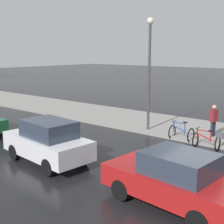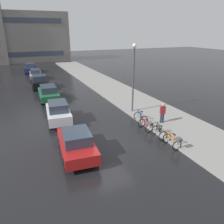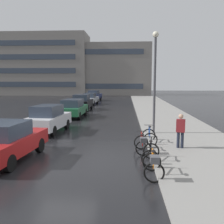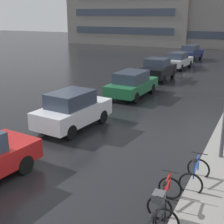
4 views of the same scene
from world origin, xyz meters
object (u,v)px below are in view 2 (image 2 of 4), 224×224
at_px(car_black, 40,82).
at_px(pedestrian, 162,113).
at_px(bicycle_nearest, 173,141).
at_px(bicycle_second, 159,132).
at_px(bicycle_third, 147,125).
at_px(car_navy, 30,68).
at_px(car_silver, 36,74).
at_px(car_red, 77,143).
at_px(car_white, 58,112).
at_px(streetlamp, 134,71).
at_px(car_green, 48,93).
at_px(bicycle_farthest, 141,117).

bearing_deg(car_black, pedestrian, -65.04).
relative_size(bicycle_nearest, bicycle_second, 1.19).
distance_m(bicycle_nearest, pedestrian, 3.82).
relative_size(bicycle_third, pedestrian, 0.78).
relative_size(bicycle_second, car_navy, 0.28).
bearing_deg(car_silver, bicycle_third, -76.10).
relative_size(bicycle_third, car_red, 0.32).
bearing_deg(car_white, car_red, -90.05).
xyz_separation_m(bicycle_third, car_silver, (-5.60, 22.63, 0.30)).
xyz_separation_m(car_black, streetlamp, (6.61, -12.74, 2.92)).
xyz_separation_m(bicycle_third, car_black, (-5.68, 16.61, 0.37)).
distance_m(car_red, pedestrian, 7.67).
xyz_separation_m(car_white, car_silver, (0.06, 18.26, -0.09)).
distance_m(bicycle_third, car_black, 17.56).
bearing_deg(pedestrian, bicycle_third, -162.75).
height_order(car_navy, streetlamp, streetlamp).
xyz_separation_m(car_green, car_silver, (-0.14, 11.78, -0.04)).
height_order(bicycle_farthest, car_green, car_green).
bearing_deg(car_white, bicycle_farthest, -24.02).
bearing_deg(bicycle_second, car_red, 179.37).
xyz_separation_m(bicycle_nearest, car_black, (-5.85, 19.49, 0.34)).
bearing_deg(bicycle_third, bicycle_farthest, 73.99).
relative_size(bicycle_second, streetlamp, 0.19).
bearing_deg(car_navy, car_red, -89.67).
bearing_deg(pedestrian, bicycle_nearest, -115.31).
xyz_separation_m(car_red, car_silver, (0.07, 23.85, -0.02)).
bearing_deg(car_silver, car_green, -89.30).
bearing_deg(car_navy, car_green, -88.78).
distance_m(car_white, streetlamp, 7.22).
relative_size(car_green, car_navy, 1.05).
relative_size(car_white, streetlamp, 0.67).
bearing_deg(car_black, streetlamp, -62.58).
xyz_separation_m(bicycle_third, pedestrian, (1.80, 0.56, 0.51)).
relative_size(bicycle_third, bicycle_farthest, 1.25).
relative_size(car_white, car_navy, 0.97).
xyz_separation_m(car_red, car_green, (0.21, 12.07, 0.02)).
bearing_deg(car_white, bicycle_third, -37.67).
distance_m(car_silver, streetlamp, 20.08).
height_order(car_red, streetlamp, streetlamp).
height_order(bicycle_nearest, car_red, car_red).
bearing_deg(pedestrian, car_green, 125.17).
bearing_deg(car_green, bicycle_third, -63.30).
bearing_deg(pedestrian, streetlamp, 104.60).
distance_m(car_navy, pedestrian, 29.30).
bearing_deg(bicycle_second, bicycle_third, 100.75).
relative_size(bicycle_farthest, pedestrian, 0.63).
height_order(bicycle_farthest, car_black, car_black).
bearing_deg(streetlamp, car_navy, 105.17).
relative_size(car_white, pedestrian, 2.32).
relative_size(bicycle_second, car_black, 0.30).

